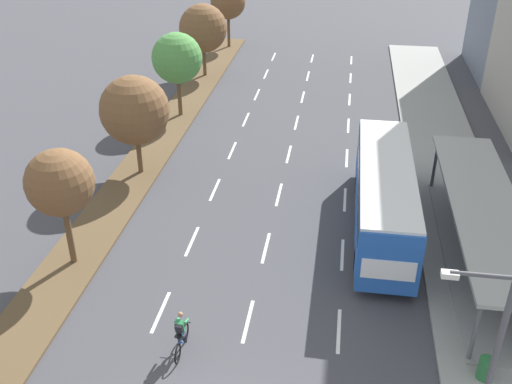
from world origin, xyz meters
The scene contains 15 objects.
median_strip centered at (-8.30, 20.00, 0.06)m, with size 2.60×52.00×0.12m, color brown.
sidewalk_right centered at (9.25, 20.00, 0.07)m, with size 4.50×52.00×0.15m, color gray.
lane_divider_left centered at (-3.50, 18.33, 0.00)m, with size 0.14×47.66×0.01m.
lane_divider_center centered at (0.00, 18.33, 0.00)m, with size 0.14×47.66×0.01m.
lane_divider_right centered at (3.50, 18.33, 0.00)m, with size 0.14×47.66×0.01m.
bus_shelter centered at (9.53, 11.20, 1.86)m, with size 2.90×13.68×2.86m.
bus centered at (5.25, 13.29, 2.07)m, with size 2.54×11.29×3.37m.
cyclist centered at (-2.11, 3.86, 0.79)m, with size 0.46×1.82×1.71m.
median_tree_second centered at (-8.22, 8.32, 4.05)m, with size 2.85×2.85×5.38m.
median_tree_third centered at (-8.06, 17.06, 3.83)m, with size 3.78×3.78×5.61m.
median_tree_fourth centered at (-8.10, 25.79, 4.10)m, with size 3.38×3.38×5.69m.
median_tree_fifth centered at (-8.39, 34.53, 3.93)m, with size 3.82×3.82×5.73m.
median_tree_farthest centered at (-8.09, 43.26, 4.28)m, with size 3.24×3.24×5.80m.
streetlight centered at (7.42, 1.17, 3.89)m, with size 1.91×0.24×6.50m.
trash_bin centered at (8.45, 4.06, 0.57)m, with size 0.52×0.52×0.85m, color #286B38.
Camera 1 is at (2.98, -11.42, 15.58)m, focal length 41.41 mm.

